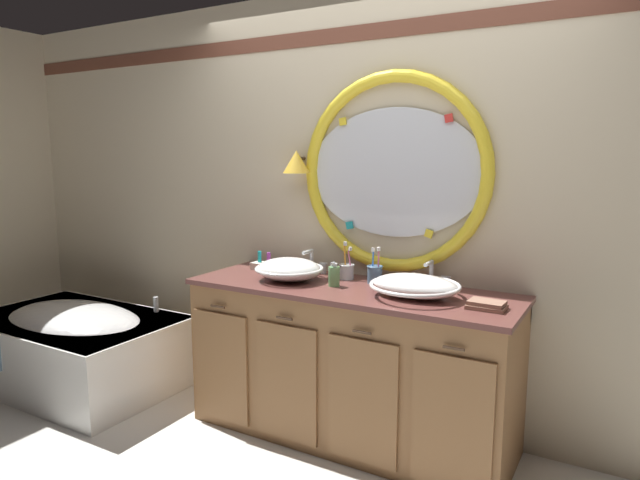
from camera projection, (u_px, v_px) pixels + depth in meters
name	position (u px, v px, depth m)	size (l,w,h in m)	color
ground_plane	(331.00, 455.00, 3.05)	(14.00, 14.00, 0.00)	silver
back_wall_assembly	(379.00, 206.00, 3.34)	(6.40, 0.26, 2.60)	beige
vanity_counter	(349.00, 362.00, 3.19)	(1.88, 0.65, 0.89)	olive
bathtub	(76.00, 343.00, 3.92)	(1.47, 0.93, 0.61)	white
sink_basin_left	(289.00, 269.00, 3.28)	(0.41, 0.41, 0.13)	white
sink_basin_right	(415.00, 286.00, 2.90)	(0.48, 0.48, 0.12)	white
faucet_set_left	(311.00, 263.00, 3.50)	(0.22, 0.13, 0.15)	silver
faucet_set_right	(431.00, 276.00, 3.11)	(0.22, 0.13, 0.15)	silver
toothbrush_holder_left	(347.00, 271.00, 3.31)	(0.09, 0.09, 0.22)	silver
toothbrush_holder_right	(375.00, 274.00, 3.20)	(0.09, 0.09, 0.21)	slate
soap_dispenser	(334.00, 276.00, 3.13)	(0.06, 0.07, 0.14)	#6BAD66
folded_hand_towel	(487.00, 305.00, 2.68)	(0.18, 0.13, 0.04)	#936B56
toiletry_basket	(264.00, 265.00, 3.59)	(0.16, 0.10, 0.12)	beige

